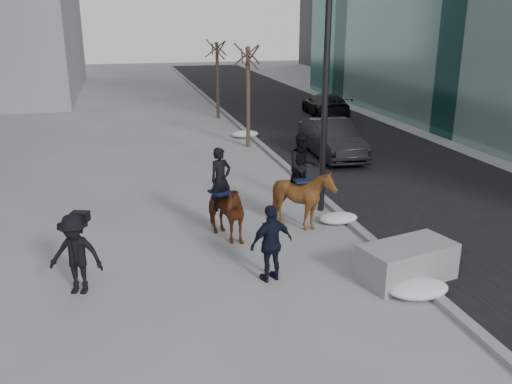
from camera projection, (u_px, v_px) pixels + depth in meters
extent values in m
plane|color=gray|center=(269.00, 269.00, 12.60)|extent=(120.00, 120.00, 0.00)
cube|color=black|center=(363.00, 152.00, 23.44)|extent=(8.00, 90.00, 0.01)
cube|color=gray|center=(274.00, 156.00, 22.50)|extent=(0.25, 90.00, 0.12)
cube|color=gray|center=(407.00, 262.00, 11.96)|extent=(2.28, 1.51, 0.84)
imported|color=black|center=(332.00, 139.00, 22.40)|extent=(1.80, 4.71, 1.53)
imported|color=black|center=(326.00, 105.00, 31.74)|extent=(2.15, 4.73, 1.34)
imported|color=#502810|center=(222.00, 210.00, 14.06)|extent=(1.49, 2.06, 1.58)
imported|color=black|center=(221.00, 179.00, 13.95)|extent=(0.71, 0.59, 1.65)
cube|color=#0E1434|center=(221.00, 192.00, 14.06)|extent=(0.66, 0.70, 0.06)
imported|color=#4B1F0F|center=(303.00, 198.00, 14.77)|extent=(1.40, 1.57, 1.72)
imported|color=black|center=(303.00, 166.00, 14.64)|extent=(0.88, 0.69, 1.79)
cube|color=#0F1938|center=(302.00, 180.00, 14.76)|extent=(0.49, 0.56, 0.06)
imported|color=black|center=(271.00, 243.00, 11.80)|extent=(1.11, 0.69, 1.75)
cylinder|color=#DA620C|center=(263.00, 223.00, 12.22)|extent=(0.04, 0.18, 0.07)
imported|color=black|center=(76.00, 254.00, 11.25)|extent=(1.28, 0.98, 1.75)
cube|color=black|center=(80.00, 216.00, 11.29)|extent=(0.41, 0.32, 0.20)
cylinder|color=black|center=(327.00, 58.00, 15.02)|extent=(0.18, 0.18, 9.00)
ellipsoid|color=silver|center=(245.00, 134.00, 26.21)|extent=(1.32, 0.84, 0.34)
ellipsoid|color=silver|center=(418.00, 289.00, 11.32)|extent=(1.32, 0.84, 0.34)
ellipsoid|color=silver|center=(338.00, 218.00, 15.35)|extent=(1.12, 0.71, 0.29)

